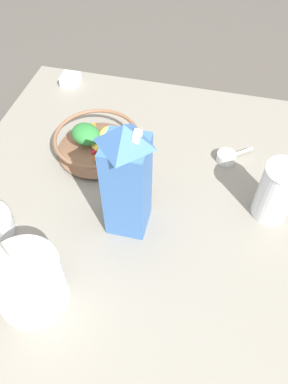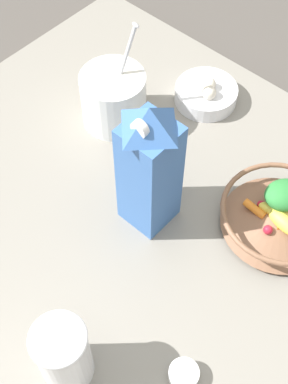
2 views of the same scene
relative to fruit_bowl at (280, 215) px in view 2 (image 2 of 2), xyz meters
The scene contains 8 objects.
ground_plane 0.32m from the fruit_bowl, 130.50° to the right, with size 6.00×6.00×0.00m, color #4C4742.
countertop 0.31m from the fruit_bowl, 130.50° to the right, with size 1.10×1.10×0.04m.
fruit_bowl is the anchor object (origin of this frame).
milk_carton 0.27m from the fruit_bowl, 144.91° to the right, with size 0.09×0.09×0.29m.
yogurt_tub 0.42m from the fruit_bowl, behind, with size 0.14×0.14×0.23m.
drinking_cup 0.47m from the fruit_bowl, 101.95° to the right, with size 0.09×0.09×0.15m.
measuring_scoop 0.35m from the fruit_bowl, 81.42° to the right, with size 0.08×0.09×0.02m.
garlic_bowl 0.35m from the fruit_bowl, 151.04° to the left, with size 0.14×0.14×0.06m.
Camera 2 is at (0.37, -0.33, 0.92)m, focal length 50.00 mm.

